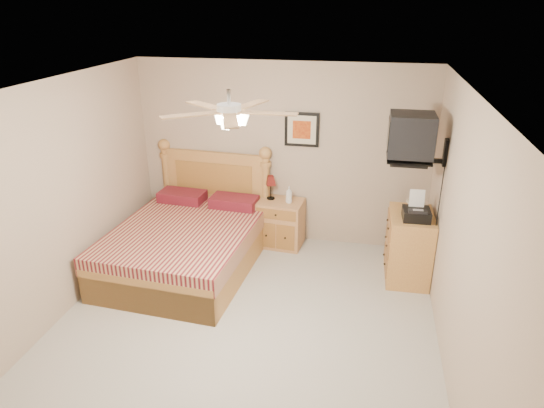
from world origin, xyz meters
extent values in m
plane|color=#A9A398|center=(0.00, 0.00, 0.00)|extent=(4.50, 4.50, 0.00)
cube|color=white|center=(0.00, 0.00, 2.50)|extent=(4.00, 4.50, 0.04)
cube|color=tan|center=(0.00, 2.25, 1.25)|extent=(4.00, 0.04, 2.50)
cube|color=tan|center=(0.00, -2.25, 1.25)|extent=(4.00, 0.04, 2.50)
cube|color=tan|center=(-2.00, 0.00, 1.25)|extent=(0.04, 4.50, 2.50)
cube|color=tan|center=(2.00, 0.00, 1.25)|extent=(0.04, 4.50, 2.50)
cube|color=#B37443|center=(0.03, 2.00, 0.33)|extent=(0.65, 0.51, 0.66)
imported|color=white|center=(0.15, 1.98, 0.78)|extent=(0.10, 0.10, 0.23)
cube|color=black|center=(0.27, 2.23, 1.62)|extent=(0.46, 0.04, 0.46)
cube|color=#B26C3C|center=(1.73, 1.45, 0.43)|extent=(0.52, 0.74, 0.86)
imported|color=beige|center=(1.70, 1.70, 0.87)|extent=(0.26, 0.31, 0.03)
imported|color=tan|center=(1.72, 1.70, 0.89)|extent=(0.27, 0.31, 0.02)
camera|label=1|loc=(1.14, -4.02, 3.21)|focal=32.00mm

